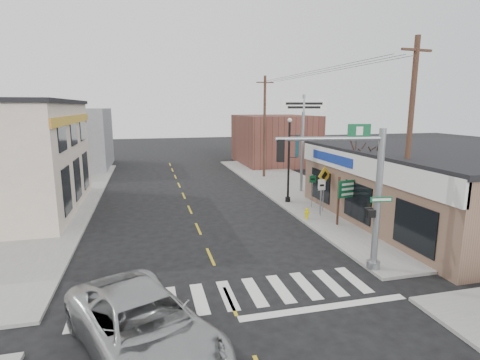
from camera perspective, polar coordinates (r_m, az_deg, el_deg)
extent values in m
plane|color=black|center=(13.59, -1.55, -17.91)|extent=(140.00, 140.00, 0.00)
cube|color=gray|center=(27.95, 10.76, -2.59)|extent=(6.00, 38.00, 0.13)
cube|color=gray|center=(26.26, -27.89, -4.60)|extent=(6.00, 38.00, 0.13)
cube|color=gold|center=(20.84, -6.38, -7.38)|extent=(0.12, 56.00, 0.01)
cube|color=silver|center=(13.93, -1.92, -17.12)|extent=(11.00, 2.20, 0.01)
cube|color=brown|center=(24.94, 29.44, -0.95)|extent=(12.00, 14.00, 4.00)
cube|color=brown|center=(44.24, 5.20, 6.15)|extent=(8.00, 10.00, 5.60)
cube|color=gray|center=(44.54, -25.11, 5.71)|extent=(9.00, 10.00, 6.40)
imported|color=#A3A6A7|center=(11.01, -14.55, -20.73)|extent=(4.98, 6.69, 1.69)
cylinder|color=gray|center=(15.72, 20.27, -2.95)|extent=(0.26, 0.26, 5.66)
cylinder|color=gray|center=(14.25, 13.98, 6.05)|extent=(4.15, 0.15, 0.15)
cube|color=black|center=(13.52, 6.83, 4.23)|extent=(0.26, 0.21, 0.85)
cube|color=#0E4E2B|center=(15.52, 20.74, -2.79)|extent=(0.90, 0.04, 0.21)
cube|color=#0E4E2B|center=(14.80, 17.93, 7.11)|extent=(0.90, 0.05, 0.52)
cube|color=black|center=(15.67, 19.48, -4.90)|extent=(0.30, 0.25, 0.30)
cube|color=#4C3123|center=(21.33, 14.74, -3.11)|extent=(0.10, 0.10, 2.71)
cube|color=#4C3123|center=(21.95, 17.63, -2.87)|extent=(0.10, 0.10, 2.71)
cube|color=#06531C|center=(21.43, 16.39, -1.26)|extent=(1.55, 0.05, 0.97)
cylinder|color=#D9CC00|center=(22.35, 10.14, -5.18)|extent=(0.18, 0.18, 0.51)
sphere|color=#D9CC00|center=(22.27, 10.16, -4.48)|extent=(0.20, 0.20, 0.20)
cylinder|color=gray|center=(23.84, 12.59, -1.65)|extent=(0.06, 0.06, 2.61)
cube|color=gold|center=(23.62, 12.73, 0.69)|extent=(1.11, 0.03, 1.11)
cylinder|color=black|center=(25.61, 7.43, 2.72)|extent=(0.15, 0.15, 5.53)
sphere|color=silver|center=(25.35, 7.59, 9.03)|extent=(0.30, 0.30, 0.30)
cube|color=#144550|center=(25.70, 8.71, 5.10)|extent=(0.02, 0.58, 1.49)
cylinder|color=gray|center=(29.01, 9.49, 5.45)|extent=(0.22, 0.22, 7.35)
cube|color=white|center=(28.87, 9.68, 11.16)|extent=(3.46, 0.18, 0.92)
cylinder|color=black|center=(22.30, 18.31, -1.53)|extent=(0.22, 0.22, 3.60)
ellipsoid|color=#183317|center=(18.98, 29.00, -8.64)|extent=(1.33, 1.33, 1.00)
ellipsoid|color=black|center=(24.35, 15.84, -3.76)|extent=(1.04, 1.04, 0.78)
cylinder|color=#4D3B27|center=(18.99, 24.30, 5.02)|extent=(0.25, 0.25, 9.54)
cube|color=#4D3B27|center=(19.07, 25.34, 17.49)|extent=(1.66, 0.10, 0.10)
cylinder|color=#403120|center=(34.83, 3.75, 8.03)|extent=(0.24, 0.24, 9.21)
cube|color=#403120|center=(34.85, 3.84, 14.62)|extent=(1.60, 0.10, 0.10)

